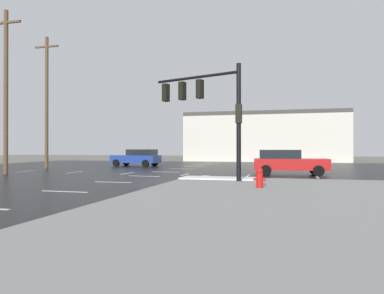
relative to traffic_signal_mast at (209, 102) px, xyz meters
name	(u,v)px	position (x,y,z in m)	size (l,w,h in m)	color
ground_plane	(156,174)	(-4.54, 4.57, -4.01)	(120.00, 120.00, 0.00)	slate
road_asphalt	(156,174)	(-4.54, 4.57, -4.00)	(44.00, 44.00, 0.02)	black
snow_strip_curbside	(220,178)	(0.46, 0.57, -3.84)	(4.00, 1.60, 0.06)	white
lane_markings	(167,176)	(-3.33, 3.20, -3.98)	(36.15, 36.15, 0.01)	silver
traffic_signal_mast	(209,102)	(0.00, 0.00, 0.00)	(4.75, 1.81, 5.59)	black
fire_hydrant	(260,178)	(2.72, -3.26, -3.47)	(0.48, 0.26, 0.79)	red
strip_building_background	(265,137)	(0.92, 31.84, -0.79)	(20.70, 8.00, 6.43)	beige
sedan_blue	(137,157)	(-9.73, 13.57, -3.15)	(4.67, 2.40, 1.58)	navy
sedan_red	(288,162)	(3.81, 5.74, -3.15)	(4.63, 2.26, 1.58)	#B21919
utility_pole_mid	(6,89)	(-13.74, 1.74, 1.52)	(2.20, 0.28, 10.60)	brown
utility_pole_far	(47,100)	(-15.58, 8.28, 1.70)	(2.20, 0.28, 10.97)	brown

